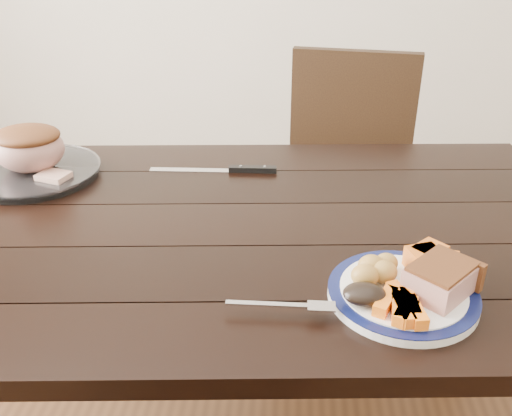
# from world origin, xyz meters

# --- Properties ---
(dining_table) EXTENTS (1.67, 1.03, 0.75)m
(dining_table) POSITION_xyz_m (0.00, 0.00, 0.66)
(dining_table) COLOR black
(dining_table) RESTS_ON ground
(chair_far) EXTENTS (0.48, 0.49, 0.93)m
(chair_far) POSITION_xyz_m (0.33, 0.74, 0.52)
(chair_far) COLOR black
(chair_far) RESTS_ON ground
(dinner_plate) EXTENTS (0.25, 0.25, 0.02)m
(dinner_plate) POSITION_xyz_m (0.34, -0.24, 0.76)
(dinner_plate) COLOR white
(dinner_plate) RESTS_ON dining_table
(plate_rim) EXTENTS (0.25, 0.25, 0.02)m
(plate_rim) POSITION_xyz_m (0.34, -0.24, 0.77)
(plate_rim) COLOR #0C133E
(plate_rim) RESTS_ON dinner_plate
(serving_platter) EXTENTS (0.31, 0.31, 0.02)m
(serving_platter) POSITION_xyz_m (-0.49, 0.20, 0.76)
(serving_platter) COLOR white
(serving_platter) RESTS_ON dining_table
(pork_slice) EXTENTS (0.13, 0.14, 0.05)m
(pork_slice) POSITION_xyz_m (0.40, -0.24, 0.79)
(pork_slice) COLOR tan
(pork_slice) RESTS_ON dinner_plate
(roasted_potatoes) EXTENTS (0.09, 0.09, 0.04)m
(roasted_potatoes) POSITION_xyz_m (0.30, -0.21, 0.79)
(roasted_potatoes) COLOR gold
(roasted_potatoes) RESTS_ON dinner_plate
(carrot_batons) EXTENTS (0.08, 0.11, 0.02)m
(carrot_batons) POSITION_xyz_m (0.33, -0.30, 0.78)
(carrot_batons) COLOR orange
(carrot_batons) RESTS_ON dinner_plate
(pumpkin_wedges) EXTENTS (0.09, 0.09, 0.04)m
(pumpkin_wedges) POSITION_xyz_m (0.40, -0.17, 0.79)
(pumpkin_wedges) COLOR orange
(pumpkin_wedges) RESTS_ON dinner_plate
(dark_mushroom) EXTENTS (0.07, 0.05, 0.03)m
(dark_mushroom) POSITION_xyz_m (0.27, -0.28, 0.79)
(dark_mushroom) COLOR black
(dark_mushroom) RESTS_ON dinner_plate
(fork) EXTENTS (0.18, 0.03, 0.00)m
(fork) POSITION_xyz_m (0.15, -0.30, 0.77)
(fork) COLOR silver
(fork) RESTS_ON dinner_plate
(roast_joint) EXTENTS (0.17, 0.15, 0.11)m
(roast_joint) POSITION_xyz_m (-0.49, 0.20, 0.82)
(roast_joint) COLOR tan
(roast_joint) RESTS_ON serving_platter
(cut_slice) EXTENTS (0.08, 0.07, 0.02)m
(cut_slice) POSITION_xyz_m (-0.41, 0.15, 0.78)
(cut_slice) COLOR tan
(cut_slice) RESTS_ON serving_platter
(carving_knife) EXTENTS (0.32, 0.03, 0.01)m
(carving_knife) POSITION_xyz_m (0.01, 0.27, 0.76)
(carving_knife) COLOR silver
(carving_knife) RESTS_ON dining_table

